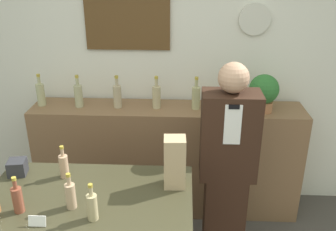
% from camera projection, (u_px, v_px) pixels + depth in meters
% --- Properties ---
extents(back_wall, '(5.20, 0.09, 2.70)m').
position_uv_depth(back_wall, '(157.00, 61.00, 3.31)').
color(back_wall, silver).
rests_on(back_wall, ground_plane).
extents(back_shelf, '(2.34, 0.40, 1.02)m').
position_uv_depth(back_shelf, '(167.00, 159.00, 3.41)').
color(back_shelf, brown).
rests_on(back_shelf, ground_plane).
extents(shopkeeper, '(0.40, 0.25, 1.59)m').
position_uv_depth(shopkeeper, '(227.00, 169.00, 2.72)').
color(shopkeeper, '#331E14').
rests_on(shopkeeper, ground_plane).
extents(potted_plant, '(0.24, 0.24, 0.32)m').
position_uv_depth(potted_plant, '(264.00, 92.00, 3.07)').
color(potted_plant, '#B27047').
rests_on(potted_plant, back_shelf).
extents(paper_bag, '(0.13, 0.12, 0.31)m').
position_uv_depth(paper_bag, '(175.00, 162.00, 2.18)').
color(paper_bag, tan).
rests_on(paper_bag, display_counter).
extents(price_card_right, '(0.09, 0.02, 0.06)m').
position_uv_depth(price_card_right, '(37.00, 221.00, 1.89)').
color(price_card_right, white).
rests_on(price_card_right, display_counter).
extents(gift_box, '(0.12, 0.12, 0.10)m').
position_uv_depth(gift_box, '(17.00, 167.00, 2.33)').
color(gift_box, '#2D2D33').
rests_on(gift_box, display_counter).
extents(counter_bottle_1, '(0.06, 0.06, 0.21)m').
position_uv_depth(counter_bottle_1, '(18.00, 199.00, 1.98)').
color(counter_bottle_1, brown).
rests_on(counter_bottle_1, display_counter).
extents(counter_bottle_2, '(0.06, 0.06, 0.21)m').
position_uv_depth(counter_bottle_2, '(64.00, 165.00, 2.29)').
color(counter_bottle_2, tan).
rests_on(counter_bottle_2, display_counter).
extents(counter_bottle_3, '(0.06, 0.06, 0.21)m').
position_uv_depth(counter_bottle_3, '(71.00, 195.00, 2.01)').
color(counter_bottle_3, tan).
rests_on(counter_bottle_3, display_counter).
extents(counter_bottle_4, '(0.06, 0.06, 0.21)m').
position_uv_depth(counter_bottle_4, '(92.00, 206.00, 1.92)').
color(counter_bottle_4, tan).
rests_on(counter_bottle_4, display_counter).
extents(shelf_bottle_0, '(0.07, 0.07, 0.28)m').
position_uv_depth(shelf_bottle_0, '(41.00, 94.00, 3.21)').
color(shelf_bottle_0, tan).
rests_on(shelf_bottle_0, back_shelf).
extents(shelf_bottle_1, '(0.07, 0.07, 0.28)m').
position_uv_depth(shelf_bottle_1, '(79.00, 95.00, 3.19)').
color(shelf_bottle_1, tan).
rests_on(shelf_bottle_1, back_shelf).
extents(shelf_bottle_2, '(0.07, 0.07, 0.28)m').
position_uv_depth(shelf_bottle_2, '(117.00, 96.00, 3.17)').
color(shelf_bottle_2, tan).
rests_on(shelf_bottle_2, back_shelf).
extents(shelf_bottle_3, '(0.07, 0.07, 0.28)m').
position_uv_depth(shelf_bottle_3, '(156.00, 96.00, 3.16)').
color(shelf_bottle_3, tan).
rests_on(shelf_bottle_3, back_shelf).
extents(shelf_bottle_4, '(0.07, 0.07, 0.28)m').
position_uv_depth(shelf_bottle_4, '(196.00, 97.00, 3.14)').
color(shelf_bottle_4, tan).
rests_on(shelf_bottle_4, back_shelf).
extents(shelf_bottle_5, '(0.07, 0.07, 0.28)m').
position_uv_depth(shelf_bottle_5, '(236.00, 97.00, 3.14)').
color(shelf_bottle_5, tan).
rests_on(shelf_bottle_5, back_shelf).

